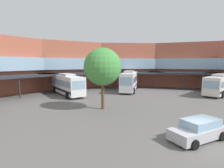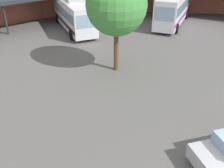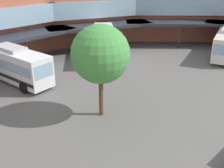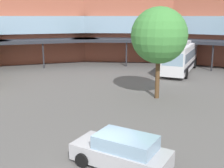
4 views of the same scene
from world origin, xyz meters
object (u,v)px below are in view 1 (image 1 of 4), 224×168
at_px(bus_3, 220,84).
at_px(plaza_tree, 103,67).
at_px(bus_0, 67,84).
at_px(bus_2, 129,81).
at_px(parked_car, 198,130).

relative_size(bus_3, plaza_tree, 1.57).
relative_size(bus_0, bus_2, 1.09).
bearing_deg(parked_car, bus_3, -151.61).
bearing_deg(bus_0, bus_2, 77.37).
relative_size(bus_0, bus_3, 0.90).
xyz_separation_m(bus_3, parked_car, (-22.10, -6.01, -1.10)).
bearing_deg(bus_3, bus_2, -59.41).
distance_m(bus_2, plaza_tree, 15.10).
distance_m(bus_0, plaza_tree, 12.20).
xyz_separation_m(bus_2, plaza_tree, (-12.57, -7.77, 3.06)).
bearing_deg(bus_0, bus_3, 57.35).
height_order(bus_3, plaza_tree, plaza_tree).
bearing_deg(bus_0, parked_car, 3.69).
xyz_separation_m(bus_0, plaza_tree, (-1.13, -11.72, 3.20)).
bearing_deg(bus_2, bus_0, -56.31).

